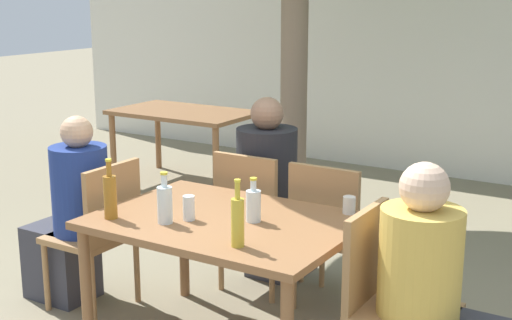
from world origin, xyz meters
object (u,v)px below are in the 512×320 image
at_px(oil_cruet_2, 238,221).
at_px(person_seated_1, 437,305).
at_px(patio_chair_1, 387,294).
at_px(water_bottle_1, 165,203).
at_px(drinking_glass_0, 349,205).
at_px(patio_chair_3, 331,228).
at_px(person_seated_0, 71,220).
at_px(amber_bottle_3, 110,195).
at_px(patio_chair_2, 255,213).
at_px(water_bottle_0, 253,205).
at_px(dining_table_front, 226,233).
at_px(patio_chair_0, 100,227).
at_px(person_seated_2, 273,198).
at_px(dining_table_back, 184,119).
at_px(drinking_glass_1, 189,208).

bearing_deg(oil_cruet_2, person_seated_1, 20.12).
bearing_deg(patio_chair_1, person_seated_1, -90.00).
xyz_separation_m(water_bottle_1, drinking_glass_0, (0.73, 0.64, -0.06)).
distance_m(patio_chair_3, person_seated_1, 1.12).
distance_m(person_seated_0, amber_bottle_3, 0.78).
relative_size(patio_chair_2, person_seated_0, 0.78).
bearing_deg(patio_chair_1, patio_chair_3, 41.51).
height_order(person_seated_0, drinking_glass_0, person_seated_0).
xyz_separation_m(water_bottle_0, drinking_glass_0, (0.36, 0.38, -0.04)).
bearing_deg(patio_chair_3, patio_chair_1, 131.51).
bearing_deg(patio_chair_1, dining_table_front, 90.00).
xyz_separation_m(patio_chair_0, patio_chair_1, (1.80, 0.00, 0.00)).
bearing_deg(water_bottle_1, water_bottle_0, 34.93).
relative_size(water_bottle_0, water_bottle_1, 0.87).
bearing_deg(oil_cruet_2, patio_chair_1, 26.84).
bearing_deg(person_seated_2, amber_bottle_3, 79.12).
relative_size(patio_chair_0, water_bottle_1, 3.41).
relative_size(patio_chair_3, person_seated_1, 0.78).
bearing_deg(dining_table_front, patio_chair_0, 180.00).
height_order(patio_chair_1, oil_cruet_2, oil_cruet_2).
bearing_deg(dining_table_back, patio_chair_3, -36.49).
bearing_deg(drinking_glass_0, person_seated_2, 145.70).
xyz_separation_m(patio_chair_2, amber_bottle_3, (-0.24, -1.02, 0.33)).
bearing_deg(dining_table_front, patio_chair_1, 0.00).
bearing_deg(person_seated_0, water_bottle_1, 76.33).
xyz_separation_m(person_seated_2, oil_cruet_2, (0.55, -1.25, 0.29)).
distance_m(patio_chair_1, person_seated_1, 0.24).
bearing_deg(dining_table_front, water_bottle_1, -134.46).
relative_size(patio_chair_1, drinking_glass_0, 9.84).
bearing_deg(patio_chair_0, drinking_glass_1, 80.87).
relative_size(patio_chair_2, drinking_glass_1, 7.07).
distance_m(person_seated_0, person_seated_2, 1.28).
bearing_deg(patio_chair_0, patio_chair_1, 90.00).
xyz_separation_m(water_bottle_0, oil_cruet_2, (0.13, -0.35, 0.04)).
xyz_separation_m(amber_bottle_3, drinking_glass_1, (0.36, 0.19, -0.06)).
bearing_deg(person_seated_1, water_bottle_0, 88.02).
xyz_separation_m(dining_table_back, person_seated_2, (1.96, -1.62, -0.08)).
distance_m(person_seated_2, drinking_glass_1, 1.09).
bearing_deg(dining_table_back, patio_chair_0, -62.49).
bearing_deg(drinking_glass_1, dining_table_front, 39.72).
xyz_separation_m(patio_chair_1, oil_cruet_2, (-0.62, -0.31, 0.34)).
relative_size(person_seated_0, water_bottle_1, 4.39).
bearing_deg(water_bottle_1, dining_table_front, 45.54).
distance_m(dining_table_back, patio_chair_1, 4.04).
bearing_deg(dining_table_back, oil_cruet_2, -48.85).
height_order(person_seated_1, amber_bottle_3, person_seated_1).
relative_size(person_seated_2, amber_bottle_3, 3.90).
relative_size(patio_chair_0, patio_chair_1, 1.00).
bearing_deg(dining_table_front, oil_cruet_2, -48.16).
xyz_separation_m(patio_chair_1, amber_bottle_3, (-1.40, -0.31, 0.33)).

